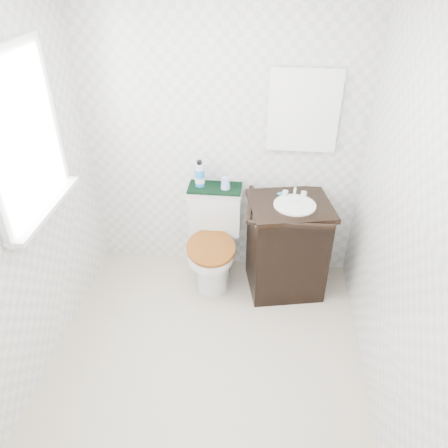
% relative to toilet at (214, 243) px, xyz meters
% --- Properties ---
extents(floor, '(2.40, 2.40, 0.00)m').
position_rel_toilet_xyz_m(floor, '(0.05, -0.97, -0.36)').
color(floor, beige).
rests_on(floor, ground).
extents(wall_back, '(2.40, 0.00, 2.40)m').
position_rel_toilet_xyz_m(wall_back, '(0.05, 0.23, 0.84)').
color(wall_back, silver).
rests_on(wall_back, ground).
extents(wall_front, '(2.40, 0.00, 2.40)m').
position_rel_toilet_xyz_m(wall_front, '(0.05, -2.17, 0.84)').
color(wall_front, silver).
rests_on(wall_front, ground).
extents(wall_left, '(0.00, 2.40, 2.40)m').
position_rel_toilet_xyz_m(wall_left, '(-1.05, -0.97, 0.84)').
color(wall_left, silver).
rests_on(wall_left, ground).
extents(wall_right, '(0.00, 2.40, 2.40)m').
position_rel_toilet_xyz_m(wall_right, '(1.15, -0.97, 0.84)').
color(wall_right, silver).
rests_on(wall_right, ground).
extents(window, '(0.02, 0.70, 0.90)m').
position_rel_toilet_xyz_m(window, '(-1.02, -0.72, 1.19)').
color(window, white).
rests_on(window, wall_left).
extents(mirror, '(0.50, 0.02, 0.60)m').
position_rel_toilet_xyz_m(mirror, '(0.65, 0.21, 1.09)').
color(mirror, silver).
rests_on(mirror, wall_back).
extents(toilet, '(0.45, 0.66, 0.81)m').
position_rel_toilet_xyz_m(toilet, '(0.00, 0.00, 0.00)').
color(toilet, white).
rests_on(toilet, floor).
extents(vanity, '(0.71, 0.64, 0.92)m').
position_rel_toilet_xyz_m(vanity, '(0.60, -0.06, 0.07)').
color(vanity, black).
rests_on(vanity, floor).
extents(trash_bin, '(0.20, 0.16, 0.29)m').
position_rel_toilet_xyz_m(trash_bin, '(0.50, -0.02, -0.21)').
color(trash_bin, silver).
rests_on(trash_bin, floor).
extents(towel, '(0.43, 0.22, 0.02)m').
position_rel_toilet_xyz_m(towel, '(0.00, 0.12, 0.47)').
color(towel, black).
rests_on(towel, toilet).
extents(mouthwash_bottle, '(0.08, 0.08, 0.22)m').
position_rel_toilet_xyz_m(mouthwash_bottle, '(-0.12, 0.14, 0.57)').
color(mouthwash_bottle, blue).
rests_on(mouthwash_bottle, towel).
extents(cup, '(0.08, 0.08, 0.10)m').
position_rel_toilet_xyz_m(cup, '(0.09, 0.11, 0.52)').
color(cup, '#8AAFE3').
rests_on(cup, towel).
extents(soap_bar, '(0.07, 0.05, 0.02)m').
position_rel_toilet_xyz_m(soap_bar, '(0.54, 0.07, 0.47)').
color(soap_bar, '#1B7382').
rests_on(soap_bar, vanity).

